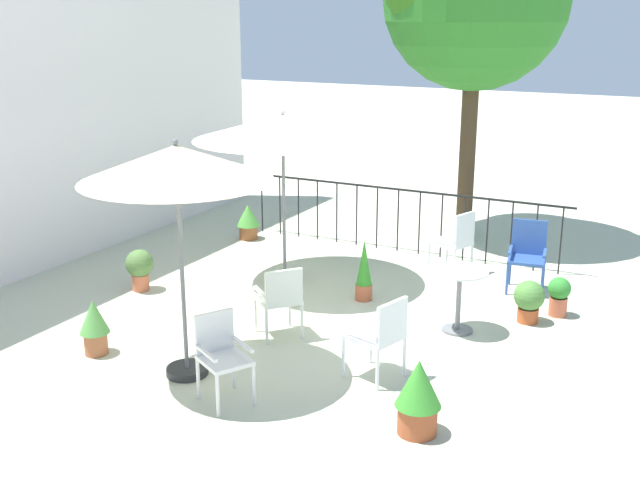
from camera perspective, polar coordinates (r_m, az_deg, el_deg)
ground_plane at (r=9.75m, az=-0.96°, el=-5.47°), size 60.00×60.00×0.00m
villa_facade at (r=11.83m, az=-20.29°, el=9.72°), size 10.26×0.30×4.92m
terrace_railing at (r=12.16m, az=5.79°, el=2.26°), size 0.03×5.36×1.01m
patio_umbrella_0 at (r=7.62m, az=-10.55°, el=5.38°), size 1.91×1.91×2.48m
patio_umbrella_1 at (r=10.41m, az=-2.76°, el=8.21°), size 2.43×2.43×2.40m
cafe_table_0 at (r=9.20m, az=10.23°, el=-3.60°), size 0.66×0.66×0.76m
patio_chair_0 at (r=7.92m, az=4.51°, el=-6.81°), size 0.59×0.60×0.88m
patio_chair_1 at (r=11.28m, az=10.03°, el=0.09°), size 0.60×0.62×0.92m
patio_chair_2 at (r=8.89m, az=-2.94°, el=-4.19°), size 0.64×0.63×0.86m
patio_chair_3 at (r=10.80m, az=15.09°, el=-0.82°), size 0.53×0.55×0.95m
patio_chair_4 at (r=7.57m, az=-7.31°, el=-8.16°), size 0.59×0.61×0.87m
potted_plant_0 at (r=10.05m, az=17.22°, el=-3.88°), size 0.28×0.28×0.50m
potted_plant_1 at (r=9.73m, az=15.17°, el=-4.26°), size 0.37×0.37×0.53m
potted_plant_2 at (r=7.03m, az=7.26°, el=-11.26°), size 0.42×0.42×0.72m
potted_plant_3 at (r=8.87m, az=-16.32°, el=-5.98°), size 0.33×0.33×0.64m
potted_plant_4 at (r=12.90m, az=-5.32°, el=1.49°), size 0.39×0.39×0.59m
potted_plant_5 at (r=10.10m, az=3.27°, el=-2.34°), size 0.22×0.22×0.82m
potted_plant_6 at (r=10.73m, az=-13.17°, el=-1.94°), size 0.38×0.38×0.57m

